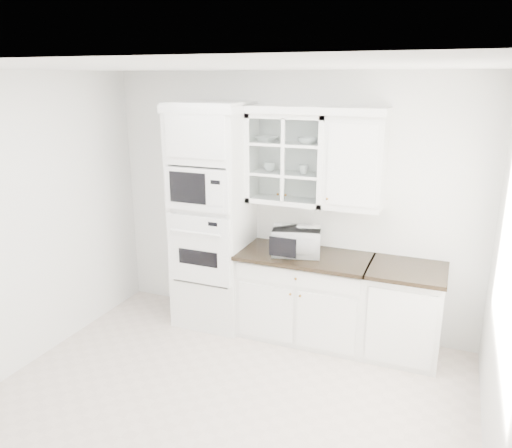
% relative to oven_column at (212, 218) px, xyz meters
% --- Properties ---
extents(ground, '(4.00, 3.50, 0.01)m').
position_rel_oven_column_xyz_m(ground, '(0.75, -1.42, -1.19)').
color(ground, beige).
rests_on(ground, ground).
extents(room_shell, '(4.00, 3.50, 2.70)m').
position_rel_oven_column_xyz_m(room_shell, '(0.75, -0.99, 0.58)').
color(room_shell, white).
rests_on(room_shell, ground).
extents(oven_column, '(0.76, 0.68, 2.40)m').
position_rel_oven_column_xyz_m(oven_column, '(0.00, 0.00, 0.00)').
color(oven_column, white).
rests_on(oven_column, ground).
extents(base_cabinet_run, '(1.32, 0.67, 0.92)m').
position_rel_oven_column_xyz_m(base_cabinet_run, '(1.03, 0.03, -0.74)').
color(base_cabinet_run, white).
rests_on(base_cabinet_run, ground).
extents(extra_base_cabinet, '(0.72, 0.67, 0.92)m').
position_rel_oven_column_xyz_m(extra_base_cabinet, '(2.03, 0.03, -0.74)').
color(extra_base_cabinet, white).
rests_on(extra_base_cabinet, ground).
extents(upper_cabinet_glass, '(0.80, 0.33, 0.90)m').
position_rel_oven_column_xyz_m(upper_cabinet_glass, '(0.78, 0.17, 0.65)').
color(upper_cabinet_glass, white).
rests_on(upper_cabinet_glass, room_shell).
extents(upper_cabinet_solid, '(0.55, 0.33, 0.90)m').
position_rel_oven_column_xyz_m(upper_cabinet_solid, '(1.46, 0.17, 0.65)').
color(upper_cabinet_solid, white).
rests_on(upper_cabinet_solid, room_shell).
extents(crown_molding, '(2.14, 0.38, 0.07)m').
position_rel_oven_column_xyz_m(crown_molding, '(0.68, 0.14, 1.14)').
color(crown_molding, white).
rests_on(crown_molding, room_shell).
extents(countertop_microwave, '(0.56, 0.50, 0.28)m').
position_rel_oven_column_xyz_m(countertop_microwave, '(0.94, -0.00, -0.14)').
color(countertop_microwave, white).
rests_on(countertop_microwave, base_cabinet_run).
extents(bowl_a, '(0.28, 0.28, 0.05)m').
position_rel_oven_column_xyz_m(bowl_a, '(0.55, 0.17, 0.84)').
color(bowl_a, white).
rests_on(bowl_a, upper_cabinet_glass).
extents(bowl_b, '(0.23, 0.23, 0.06)m').
position_rel_oven_column_xyz_m(bowl_b, '(0.98, 0.17, 0.84)').
color(bowl_b, white).
rests_on(bowl_b, upper_cabinet_glass).
extents(cup_a, '(0.12, 0.12, 0.09)m').
position_rel_oven_column_xyz_m(cup_a, '(0.58, 0.17, 0.56)').
color(cup_a, white).
rests_on(cup_a, upper_cabinet_glass).
extents(cup_b, '(0.12, 0.12, 0.09)m').
position_rel_oven_column_xyz_m(cup_b, '(0.94, 0.17, 0.55)').
color(cup_b, white).
rests_on(cup_b, upper_cabinet_glass).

